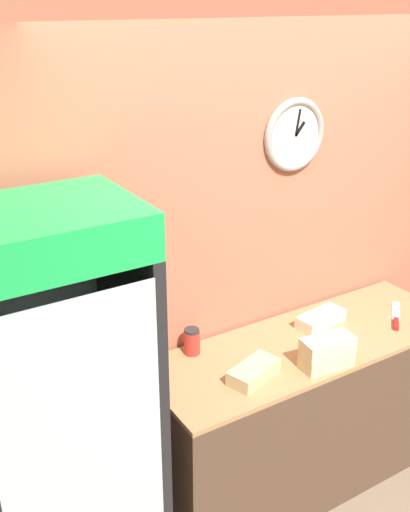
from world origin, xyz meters
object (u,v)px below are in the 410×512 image
Objects in this scene: sandwich_stack_bottom at (326,359)px; condiment_jar at (192,341)px; chefs_knife at (396,319)px; sandwich_flat_left at (321,319)px; sandwich_stack_middle at (328,345)px; sandwich_flat_right at (254,372)px; beverage_cooler at (52,401)px.

sandwich_stack_bottom is 1.97× the size of condiment_jar.
sandwich_flat_left is at bearing 154.72° from chefs_knife.
sandwich_stack_middle is at bearing 0.00° from sandwich_stack_bottom.
sandwich_stack_middle is at bearing -41.85° from condiment_jar.
sandwich_stack_middle is 0.93× the size of sandwich_flat_right.
chefs_knife is at bearing 1.88° from sandwich_flat_right.
beverage_cooler is 6.32× the size of sandwich_flat_left.
sandwich_flat_right is at bearing 164.02° from sandwich_stack_middle.
beverage_cooler is at bearing -166.30° from condiment_jar.
sandwich_stack_bottom is 0.99× the size of sandwich_stack_middle.
beverage_cooler reaches higher than sandwich_stack_bottom.
sandwich_flat_right is (-0.62, -0.22, 0.00)m from sandwich_flat_left.
sandwich_stack_bottom is 0.08m from sandwich_stack_middle.
condiment_jar reaches higher than sandwich_stack_bottom.
sandwich_stack_middle is at bearing -15.98° from sandwich_flat_right.
beverage_cooler is 1.32m from sandwich_stack_bottom.
sandwich_stack_bottom is at bearing -127.94° from sandwich_flat_left.
sandwich_stack_middle is 1.99× the size of condiment_jar.
condiment_jar is at bearing 111.72° from sandwich_flat_right.
beverage_cooler is 6.82× the size of chefs_knife.
sandwich_stack_bottom is 0.98× the size of chefs_knife.
beverage_cooler is 0.81m from condiment_jar.
condiment_jar is at bearing 164.84° from chefs_knife.
sandwich_stack_bottom is 0.93× the size of sandwich_flat_right.
condiment_jar is (-0.14, 0.35, 0.03)m from sandwich_flat_right.
chefs_knife is at bearing 11.98° from sandwich_stack_bottom.
beverage_cooler is at bearing 168.63° from sandwich_stack_middle.
sandwich_stack_middle is 0.39m from sandwich_flat_right.
condiment_jar is (0.78, 0.19, -0.06)m from beverage_cooler.
beverage_cooler reaches higher than sandwich_flat_right.
sandwich_flat_right is at bearing 164.02° from sandwich_stack_bottom.
sandwich_flat_left is (0.25, 0.32, -0.08)m from sandwich_stack_middle.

